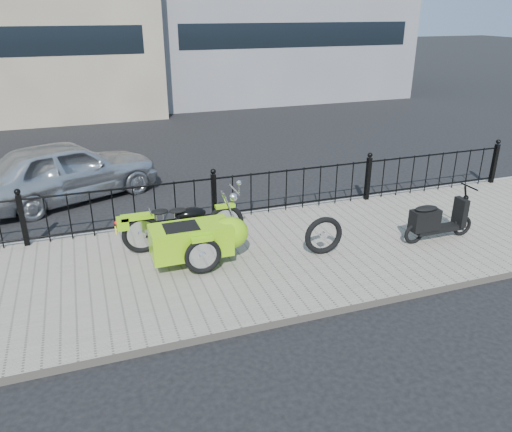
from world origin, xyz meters
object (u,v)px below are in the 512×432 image
object	(u,v)px
scooter	(435,221)
spare_tire	(324,235)
motorcycle_sidecar	(200,235)
sedan_car	(67,170)

from	to	relation	value
scooter	spare_tire	xyz separation A→B (m)	(-2.16, 0.18, -0.04)
motorcycle_sidecar	spare_tire	xyz separation A→B (m)	(2.06, -0.47, -0.13)
motorcycle_sidecar	scooter	bearing A→B (deg)	-8.84
scooter	spare_tire	distance (m)	2.17
motorcycle_sidecar	scooter	xyz separation A→B (m)	(4.22, -0.66, -0.09)
motorcycle_sidecar	spare_tire	world-z (taller)	motorcycle_sidecar
sedan_car	motorcycle_sidecar	bearing A→B (deg)	-175.77
spare_tire	sedan_car	world-z (taller)	sedan_car
spare_tire	sedan_car	xyz separation A→B (m)	(-4.13, 4.63, 0.23)
motorcycle_sidecar	sedan_car	xyz separation A→B (m)	(-2.06, 4.16, 0.10)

